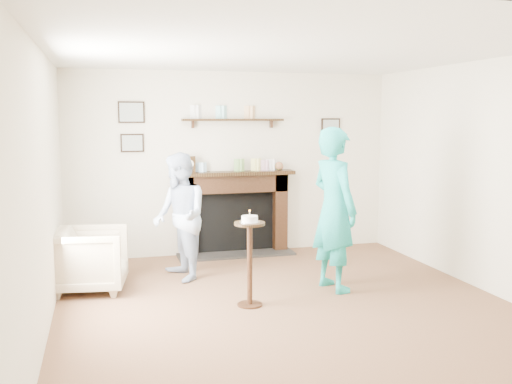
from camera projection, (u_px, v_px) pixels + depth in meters
ground at (289, 308)px, 5.66m from camera, size 5.00×5.00×0.00m
room_shell at (270, 142)px, 6.11m from camera, size 4.54×5.02×2.52m
armchair at (92, 290)px, 6.25m from camera, size 0.86×0.84×0.69m
man at (181, 279)px, 6.68m from camera, size 0.70×0.82×1.49m
woman at (333, 289)px, 6.31m from camera, size 0.57×0.74×1.78m
pedestal_table at (250, 247)px, 5.67m from camera, size 0.31×0.31×0.98m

